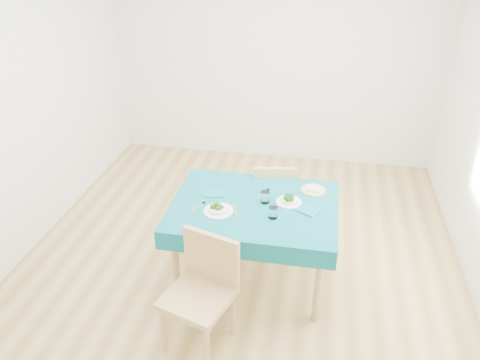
% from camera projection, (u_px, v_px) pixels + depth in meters
% --- Properties ---
extents(room_shell, '(4.02, 4.52, 2.73)m').
position_uv_depth(room_shell, '(240.00, 125.00, 3.70)').
color(room_shell, olive).
rests_on(room_shell, ground).
extents(table, '(1.33, 1.01, 0.76)m').
position_uv_depth(table, '(253.00, 243.00, 3.95)').
color(table, '#08545F').
rests_on(table, ground).
extents(chair_near, '(0.57, 0.60, 1.11)m').
position_uv_depth(chair_near, '(197.00, 284.00, 3.24)').
color(chair_near, '#A8854F').
rests_on(chair_near, ground).
extents(chair_far, '(0.47, 0.50, 0.99)m').
position_uv_depth(chair_far, '(273.00, 192.00, 4.45)').
color(chair_far, '#A8854F').
rests_on(chair_far, ground).
extents(bowl_near, '(0.24, 0.24, 0.07)m').
position_uv_depth(bowl_near, '(218.00, 208.00, 3.66)').
color(bowl_near, white).
rests_on(bowl_near, table).
extents(bowl_far, '(0.21, 0.21, 0.06)m').
position_uv_depth(bowl_far, '(289.00, 199.00, 3.78)').
color(bowl_far, white).
rests_on(bowl_far, table).
extents(fork_near, '(0.09, 0.18, 0.00)m').
position_uv_depth(fork_near, '(198.00, 207.00, 3.73)').
color(fork_near, silver).
rests_on(fork_near, table).
extents(knife_near, '(0.09, 0.23, 0.00)m').
position_uv_depth(knife_near, '(236.00, 211.00, 3.69)').
color(knife_near, silver).
rests_on(knife_near, table).
extents(fork_far, '(0.09, 0.19, 0.00)m').
position_uv_depth(fork_far, '(263.00, 194.00, 3.91)').
color(fork_far, silver).
rests_on(fork_far, table).
extents(knife_far, '(0.07, 0.19, 0.00)m').
position_uv_depth(knife_far, '(309.00, 204.00, 3.78)').
color(knife_far, silver).
rests_on(knife_far, table).
extents(napkin_near, '(0.20, 0.15, 0.01)m').
position_uv_depth(napkin_near, '(215.00, 193.00, 3.91)').
color(napkin_near, '#0C5E69').
rests_on(napkin_near, table).
extents(napkin_far, '(0.22, 0.20, 0.01)m').
position_uv_depth(napkin_far, '(307.00, 210.00, 3.69)').
color(napkin_far, '#0C5E69').
rests_on(napkin_far, table).
extents(tumbler_center, '(0.08, 0.08, 0.10)m').
position_uv_depth(tumbler_center, '(265.00, 197.00, 3.78)').
color(tumbler_center, white).
rests_on(tumbler_center, table).
extents(tumbler_side, '(0.07, 0.07, 0.09)m').
position_uv_depth(tumbler_side, '(273.00, 213.00, 3.58)').
color(tumbler_side, white).
rests_on(tumbler_side, table).
extents(side_plate, '(0.21, 0.21, 0.01)m').
position_uv_depth(side_plate, '(313.00, 190.00, 3.96)').
color(side_plate, '#B1BE5C').
rests_on(side_plate, table).
extents(bread_slice, '(0.11, 0.11, 0.02)m').
position_uv_depth(bread_slice, '(313.00, 189.00, 3.96)').
color(bread_slice, beige).
rests_on(bread_slice, side_plate).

